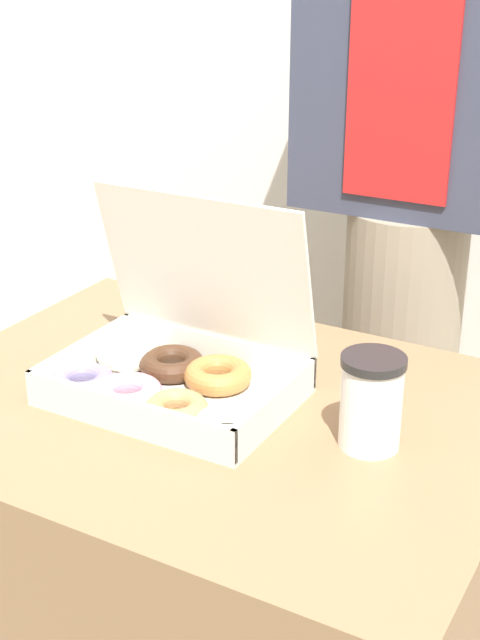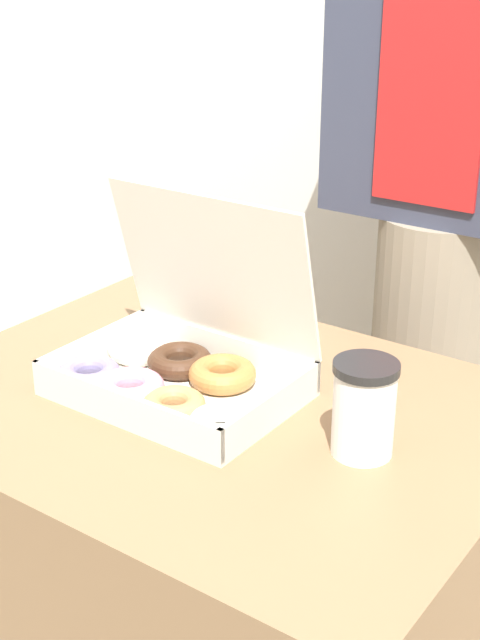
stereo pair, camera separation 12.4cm
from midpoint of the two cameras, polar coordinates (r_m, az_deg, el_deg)
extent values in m
cube|color=brown|center=(1.53, 0.77, -17.13)|extent=(0.90, 0.68, 0.72)
cube|color=silver|center=(1.34, -1.39, -4.75)|extent=(0.35, 0.25, 0.01)
cube|color=silver|center=(1.42, -6.90, -1.86)|extent=(0.01, 0.25, 0.05)
cube|color=silver|center=(1.24, 4.94, -5.76)|extent=(0.01, 0.25, 0.05)
cube|color=silver|center=(1.24, -4.73, -5.73)|extent=(0.35, 0.01, 0.05)
cube|color=silver|center=(1.41, 1.52, -1.90)|extent=(0.35, 0.01, 0.05)
cube|color=silver|center=(1.33, 0.94, 3.32)|extent=(0.35, 0.07, 0.24)
torus|color=slate|center=(1.36, -7.08, -3.53)|extent=(0.13, 0.13, 0.03)
torus|color=silver|center=(1.44, -3.99, -1.80)|extent=(0.14, 0.14, 0.03)
torus|color=pink|center=(1.31, -4.38, -4.45)|extent=(0.14, 0.14, 0.03)
torus|color=#422819|center=(1.39, -1.34, -2.69)|extent=(0.14, 0.14, 0.03)
torus|color=#B27F4C|center=(1.26, -1.46, -5.56)|extent=(0.13, 0.13, 0.03)
torus|color=#A87038|center=(1.35, 1.50, -3.55)|extent=(0.14, 0.14, 0.03)
torus|color=white|center=(1.22, 1.68, -6.68)|extent=(0.13, 0.13, 0.03)
cylinder|color=white|center=(1.18, 10.84, -5.98)|extent=(0.08, 0.08, 0.12)
cylinder|color=black|center=(1.15, 11.08, -3.12)|extent=(0.09, 0.09, 0.01)
cylinder|color=gray|center=(1.92, 13.54, -5.93)|extent=(0.24, 0.24, 0.87)
cube|color=#383D51|center=(1.70, 15.85, 15.50)|extent=(0.44, 0.20, 0.56)
cube|color=red|center=(1.61, 14.30, 13.27)|extent=(0.20, 0.01, 0.36)
camera|label=1|loc=(0.06, -87.14, 1.23)|focal=50.00mm
camera|label=2|loc=(0.06, 92.86, -1.23)|focal=50.00mm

